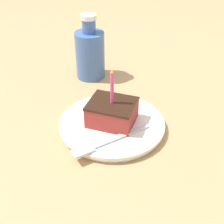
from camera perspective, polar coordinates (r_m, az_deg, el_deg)
The scene contains 5 objects.
ground_plane at distance 0.73m, azimuth 0.90°, elevation -4.70°, with size 2.40×2.40×0.04m.
plate at distance 0.71m, azimuth 0.00°, elevation -2.26°, with size 0.24×0.24×0.02m.
cake_slice at distance 0.69m, azimuth 0.01°, elevation -0.01°, with size 0.08×0.10×0.13m.
fork at distance 0.65m, azimuth -0.92°, elevation -5.44°, with size 0.15×0.13×0.00m.
bottle at distance 0.90m, azimuth -4.04°, elevation 10.73°, with size 0.08×0.08×0.18m.
Camera 1 is at (-0.53, -0.17, 0.44)m, focal length 50.00 mm.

